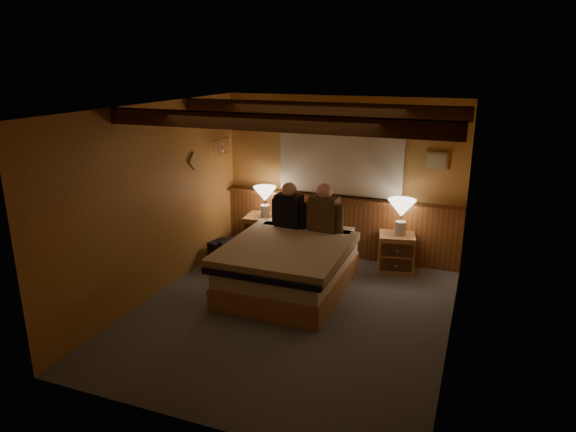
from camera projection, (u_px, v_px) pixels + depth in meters
The scene contains 19 objects.
floor at pixel (291, 313), 6.10m from camera, with size 4.20×4.20×0.00m, color slate.
ceiling at pixel (291, 108), 5.41m from camera, with size 4.20×4.20×0.00m, color tan.
wall_back at pixel (341, 178), 7.63m from camera, with size 3.60×3.60×0.00m, color #C28845.
wall_left at pixel (156, 201), 6.38m from camera, with size 4.20×4.20×0.00m, color #C28845.
wall_right at pixel (459, 235), 5.13m from camera, with size 4.20×4.20×0.00m, color #C28845.
wall_front at pixel (193, 292), 3.88m from camera, with size 3.60×3.60×0.00m, color #C28845.
wainscot at pixel (338, 225), 7.78m from camera, with size 3.60×0.23×0.94m.
curtain_window at pixel (340, 157), 7.47m from camera, with size 2.18×0.09×1.11m.
ceiling_beams at pixel (296, 115), 5.57m from camera, with size 3.60×1.65×0.16m.
coat_rail at pixel (221, 145), 7.62m from camera, with size 0.05×0.55×0.24m.
framed_print at pixel (436, 161), 7.04m from camera, with size 0.30×0.04×0.25m.
bed at pixel (289, 265), 6.63m from camera, with size 1.50×1.91×0.65m.
nightstand_left at pixel (264, 234), 7.94m from camera, with size 0.60×0.55×0.60m.
nightstand_right at pixel (396, 252), 7.27m from camera, with size 0.57×0.53×0.54m.
lamp_left at pixel (265, 196), 7.74m from camera, with size 0.35×0.35×0.46m.
lamp_right at pixel (401, 210), 7.08m from camera, with size 0.39×0.39×0.51m.
person_left at pixel (289, 208), 7.11m from camera, with size 0.54×0.26×0.66m.
person_right at pixel (324, 211), 6.93m from camera, with size 0.56×0.25×0.68m.
duffel_bag at pixel (228, 253), 7.53m from camera, with size 0.59×0.44×0.38m.
Camera 1 is at (1.95, -5.15, 2.88)m, focal length 32.00 mm.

